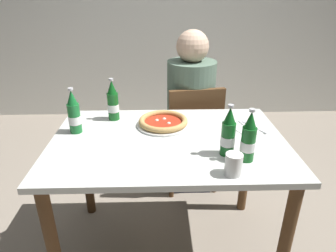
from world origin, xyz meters
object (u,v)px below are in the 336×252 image
(diner_seated, at_px, (190,117))
(beer_bottle_extra, at_px, (113,103))
(dining_table_main, at_px, (168,158))
(napkin_with_cutlery, at_px, (250,127))
(pizza_margherita_near, at_px, (163,122))
(beer_bottle_left, at_px, (74,114))
(chair_behind_table, at_px, (192,133))
(beer_bottle_center, at_px, (248,139))
(paper_cup, at_px, (234,164))
(beer_bottle_right, at_px, (228,134))

(diner_seated, height_order, beer_bottle_extra, diner_seated)
(dining_table_main, height_order, beer_bottle_extra, beer_bottle_extra)
(diner_seated, xyz_separation_m, napkin_with_cutlery, (0.28, -0.54, 0.17))
(pizza_margherita_near, xyz_separation_m, beer_bottle_left, (-0.47, -0.07, 0.08))
(chair_behind_table, bearing_deg, diner_seated, -86.72)
(pizza_margherita_near, bearing_deg, napkin_with_cutlery, -5.24)
(beer_bottle_left, xyz_separation_m, napkin_with_cutlery, (0.95, 0.02, -0.10))
(beer_bottle_center, height_order, paper_cup, beer_bottle_center)
(beer_bottle_extra, bearing_deg, napkin_with_cutlery, -10.56)
(pizza_margherita_near, bearing_deg, beer_bottle_left, -171.75)
(dining_table_main, relative_size, beer_bottle_right, 4.86)
(beer_bottle_extra, distance_m, napkin_with_cutlery, 0.79)
(beer_bottle_extra, bearing_deg, beer_bottle_right, -36.25)
(beer_bottle_right, xyz_separation_m, paper_cup, (-0.01, -0.16, -0.06))
(dining_table_main, bearing_deg, pizza_margherita_near, 98.01)
(beer_bottle_left, height_order, beer_bottle_extra, same)
(dining_table_main, xyz_separation_m, beer_bottle_extra, (-0.31, 0.26, 0.22))
(pizza_margherita_near, xyz_separation_m, napkin_with_cutlery, (0.48, -0.04, -0.02))
(beer_bottle_extra, bearing_deg, chair_behind_table, 34.51)
(beer_bottle_center, xyz_separation_m, beer_bottle_extra, (-0.66, 0.48, 0.00))
(paper_cup, bearing_deg, chair_behind_table, 94.09)
(paper_cup, bearing_deg, diner_seated, 94.47)
(beer_bottle_extra, bearing_deg, pizza_margherita_near, -18.99)
(beer_bottle_extra, height_order, paper_cup, beer_bottle_extra)
(napkin_with_cutlery, xyz_separation_m, paper_cup, (-0.20, -0.44, 0.04))
(chair_behind_table, relative_size, pizza_margherita_near, 2.87)
(diner_seated, bearing_deg, chair_behind_table, -78.39)
(pizza_margherita_near, distance_m, beer_bottle_left, 0.48)
(dining_table_main, xyz_separation_m, chair_behind_table, (0.19, 0.61, -0.15))
(chair_behind_table, height_order, napkin_with_cutlery, chair_behind_table)
(beer_bottle_extra, xyz_separation_m, paper_cup, (0.57, -0.59, -0.06))
(beer_bottle_center, bearing_deg, pizza_margherita_near, 134.41)
(beer_bottle_right, relative_size, paper_cup, 2.60)
(beer_bottle_left, xyz_separation_m, beer_bottle_extra, (0.18, 0.17, 0.00))
(diner_seated, relative_size, beer_bottle_left, 4.89)
(beer_bottle_left, bearing_deg, diner_seated, 39.89)
(diner_seated, distance_m, beer_bottle_right, 0.87)
(dining_table_main, relative_size, beer_bottle_center, 4.86)
(diner_seated, relative_size, beer_bottle_extra, 4.89)
(beer_bottle_right, bearing_deg, beer_bottle_center, -33.12)
(beer_bottle_left, relative_size, beer_bottle_right, 1.00)
(napkin_with_cutlery, bearing_deg, beer_bottle_extra, 169.44)
(dining_table_main, bearing_deg, chair_behind_table, 72.53)
(dining_table_main, bearing_deg, beer_bottle_extra, 139.78)
(beer_bottle_right, bearing_deg, napkin_with_cutlery, 55.85)
(dining_table_main, distance_m, beer_bottle_center, 0.46)
(diner_seated, height_order, napkin_with_cutlery, diner_seated)
(beer_bottle_right, distance_m, beer_bottle_extra, 0.72)
(dining_table_main, height_order, beer_bottle_right, beer_bottle_right)
(beer_bottle_center, relative_size, beer_bottle_right, 1.00)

